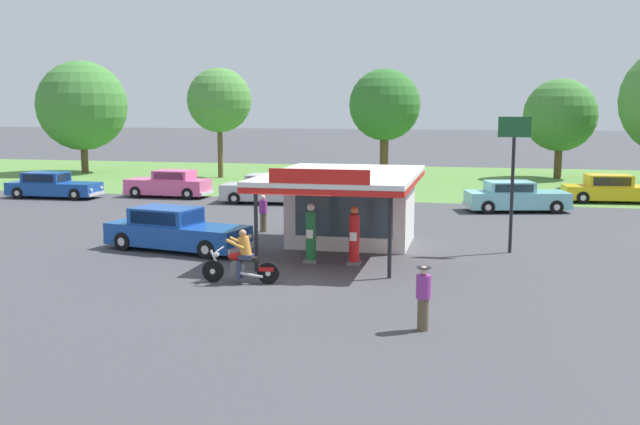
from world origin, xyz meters
TOP-DOWN VIEW (x-y plane):
  - ground_plane at (0.00, 0.00)m, footprint 300.00×300.00m
  - grass_verge_strip at (0.00, 30.00)m, footprint 120.00×24.00m
  - service_station_kiosk at (0.86, 5.25)m, footprint 5.06×7.65m
  - gas_pump_nearside at (0.14, 2.11)m, footprint 0.44×0.44m
  - gas_pump_offside at (1.58, 2.11)m, footprint 0.44×0.44m
  - motorcycle_with_rider at (-1.18, -1.05)m, footprint 2.30×0.70m
  - featured_classic_sedan at (-5.07, 3.04)m, footprint 5.60×2.79m
  - parked_car_back_row_centre_left at (-18.08, 15.55)m, footprint 5.39×1.91m
  - parked_car_back_row_right at (-5.42, 16.12)m, footprint 5.46×2.32m
  - parked_car_back_row_centre_right at (12.50, 20.39)m, footprint 5.44×2.28m
  - parked_car_back_row_left at (-11.78, 17.32)m, footprint 4.93×1.98m
  - parked_car_back_row_far_right at (7.25, 15.74)m, footprint 5.33×3.03m
  - bystander_leaning_by_kiosk at (-3.13, 7.42)m, footprint 0.34×0.34m
  - bystander_strolling_foreground at (4.32, -4.42)m, footprint 0.34×0.34m
  - tree_oak_centre at (-24.74, 30.22)m, footprint 6.90×6.90m
  - tree_oak_far_left at (-1.43, 32.51)m, footprint 5.26×5.26m
  - tree_oak_left at (10.95, 33.79)m, footprint 5.16×5.38m
  - tree_oak_right at (-12.97, 28.85)m, footprint 4.63×4.63m
  - roadside_pole_sign at (6.61, 5.19)m, footprint 1.10×0.12m

SIDE VIEW (x-z plane):
  - ground_plane at x=0.00m, z-range 0.00..0.00m
  - grass_verge_strip at x=0.00m, z-range 0.00..0.01m
  - motorcycle_with_rider at x=-1.18m, z-range -0.14..1.44m
  - parked_car_back_row_centre_left at x=-18.08m, z-range -0.06..1.39m
  - parked_car_back_row_centre_right at x=12.50m, z-range -0.06..1.43m
  - parked_car_back_row_far_right at x=7.25m, z-range -0.05..1.43m
  - featured_classic_sedan at x=-5.07m, z-range -0.06..1.46m
  - parked_car_back_row_right at x=-5.42m, z-range -0.06..1.47m
  - parked_car_back_row_left at x=-11.78m, z-range -0.05..1.49m
  - bystander_leaning_by_kiosk at x=-3.13m, z-range 0.03..1.55m
  - bystander_strolling_foreground at x=4.32m, z-range 0.04..1.55m
  - gas_pump_offside at x=1.58m, z-range -0.08..1.83m
  - gas_pump_nearside at x=0.14m, z-range -0.08..1.88m
  - service_station_kiosk at x=0.86m, z-range 0.03..3.29m
  - roadside_pole_sign at x=6.61m, z-range 0.87..5.62m
  - tree_oak_left at x=10.95m, z-range 0.83..7.94m
  - tree_oak_far_left at x=-1.43m, z-range 1.22..9.13m
  - tree_oak_centre at x=-24.74m, z-range 0.88..9.54m
  - tree_oak_right at x=-12.97m, z-range 1.62..9.53m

